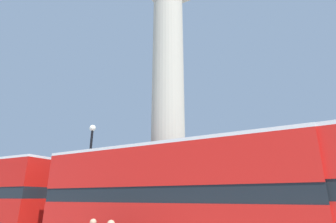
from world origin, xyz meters
TOP-DOWN VIEW (x-y plane):
  - monument_column at (0.00, 0.00)m, footprint 5.33×5.33m
  - bus_c at (2.33, -4.38)m, footprint 10.76×2.79m
  - equestrian_statue at (-8.98, 2.20)m, footprint 4.09×3.44m
  - street_lamp at (-3.85, -2.42)m, footprint 0.37×0.37m

SIDE VIEW (x-z plane):
  - equestrian_statue at x=-8.98m, z-range -1.32..4.68m
  - bus_c at x=2.33m, z-range 0.23..4.45m
  - street_lamp at x=-3.85m, z-range 0.11..6.55m
  - monument_column at x=0.00m, z-range -2.37..16.16m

